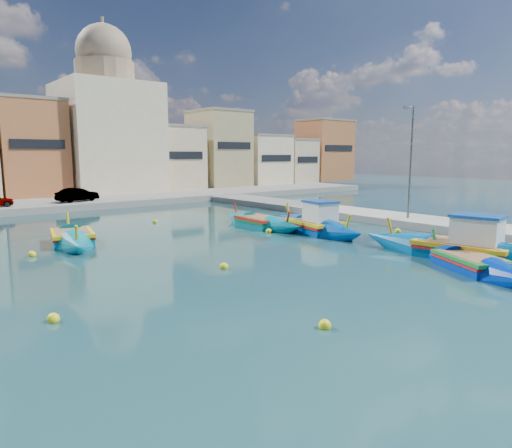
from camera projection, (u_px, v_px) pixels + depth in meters
name	position (u px, v px, depth m)	size (l,w,h in m)	color
ground	(276.00, 295.00, 15.94)	(160.00, 160.00, 0.00)	#14313C
east_quay	(501.00, 232.00, 27.15)	(4.00, 70.00, 0.50)	gray
north_quay	(36.00, 206.00, 40.40)	(80.00, 8.00, 0.60)	gray
north_townhouses	(81.00, 153.00, 49.49)	(83.20, 7.87, 10.19)	beige
church_block	(107.00, 122.00, 51.53)	(10.00, 10.00, 19.10)	beige
quay_street_lamp	(410.00, 162.00, 30.77)	(1.18, 0.16, 8.00)	#595B60
luzzu_turquoise_cabin	(463.00, 250.00, 21.41)	(3.87, 10.41, 3.27)	#005B9C
luzzu_blue_cabin	(315.00, 227.00, 28.44)	(3.76, 9.08, 3.13)	#0049A8
luzzu_cyan_mid	(260.00, 223.00, 30.61)	(2.38, 8.33, 2.43)	#007F97
luzzu_green	(72.00, 239.00, 24.91)	(3.69, 8.08, 2.47)	#0082A4
luzzu_blue_south	(471.00, 265.00, 19.28)	(5.22, 7.78, 2.27)	#002CA9
mooring_buoys	(216.00, 252.00, 22.48)	(21.55, 21.53, 0.36)	#FFFE1A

